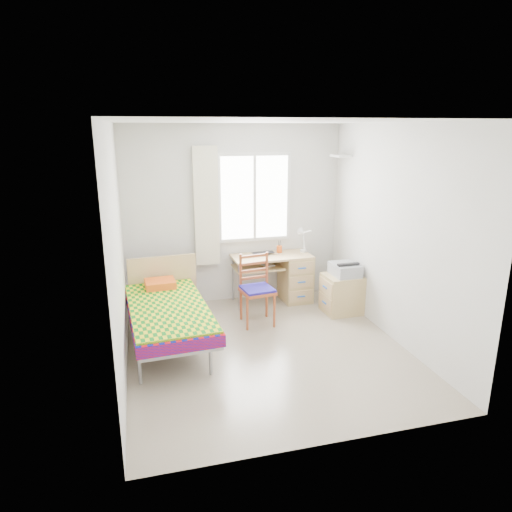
{
  "coord_description": "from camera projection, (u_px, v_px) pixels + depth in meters",
  "views": [
    {
      "loc": [
        -1.37,
        -4.72,
        2.53
      ],
      "look_at": [
        0.01,
        0.55,
        1.0
      ],
      "focal_mm": 32.0,
      "sensor_mm": 36.0,
      "label": 1
    }
  ],
  "objects": [
    {
      "name": "floating_shelf",
      "position": [
        341.0,
        156.0,
        6.5
      ],
      "size": [
        0.2,
        0.32,
        0.03
      ],
      "primitive_type": "cube",
      "color": "white",
      "rests_on": "wall_right"
    },
    {
      "name": "wall_right",
      "position": [
        396.0,
        235.0,
        5.45
      ],
      "size": [
        0.0,
        3.5,
        3.5
      ],
      "primitive_type": "plane",
      "rotation": [
        1.57,
        0.0,
        -1.57
      ],
      "color": "silver",
      "rests_on": "ground"
    },
    {
      "name": "curtain",
      "position": [
        206.0,
        207.0,
        6.48
      ],
      "size": [
        0.35,
        0.05,
        1.7
      ],
      "primitive_type": "cube",
      "color": "white",
      "rests_on": "wall_back"
    },
    {
      "name": "cabinet",
      "position": [
        342.0,
        294.0,
        6.44
      ],
      "size": [
        0.52,
        0.46,
        0.55
      ],
      "rotation": [
        0.0,
        0.0,
        0.03
      ],
      "color": "tan",
      "rests_on": "floor"
    },
    {
      "name": "book",
      "position": [
        262.0,
        265.0,
        6.7
      ],
      "size": [
        0.21,
        0.25,
        0.02
      ],
      "primitive_type": "imported",
      "rotation": [
        0.0,
        0.0,
        0.2
      ],
      "color": "gray",
      "rests_on": "desk"
    },
    {
      "name": "wall_left",
      "position": [
        118.0,
        253.0,
        4.67
      ],
      "size": [
        0.0,
        3.5,
        3.5
      ],
      "primitive_type": "plane",
      "rotation": [
        1.57,
        0.0,
        1.57
      ],
      "color": "silver",
      "rests_on": "ground"
    },
    {
      "name": "bed",
      "position": [
        168.0,
        309.0,
        5.54
      ],
      "size": [
        1.04,
        2.01,
        0.84
      ],
      "rotation": [
        0.0,
        0.0,
        0.07
      ],
      "color": "#96989E",
      "rests_on": "floor"
    },
    {
      "name": "window",
      "position": [
        254.0,
        198.0,
        6.68
      ],
      "size": [
        1.1,
        0.04,
        1.3
      ],
      "color": "white",
      "rests_on": "wall_back"
    },
    {
      "name": "desk",
      "position": [
        291.0,
        275.0,
        6.87
      ],
      "size": [
        1.18,
        0.56,
        0.73
      ],
      "rotation": [
        0.0,
        0.0,
        0.03
      ],
      "color": "tan",
      "rests_on": "floor"
    },
    {
      "name": "pen_cup",
      "position": [
        279.0,
        249.0,
        6.85
      ],
      "size": [
        0.11,
        0.11,
        0.1
      ],
      "primitive_type": "cylinder",
      "rotation": [
        0.0,
        0.0,
        0.35
      ],
      "color": "orange",
      "rests_on": "desk"
    },
    {
      "name": "chair",
      "position": [
        257.0,
        285.0,
        6.05
      ],
      "size": [
        0.46,
        0.46,
        0.94
      ],
      "rotation": [
        0.0,
        0.0,
        0.13
      ],
      "color": "maroon",
      "rests_on": "floor"
    },
    {
      "name": "printer",
      "position": [
        345.0,
        269.0,
        6.35
      ],
      "size": [
        0.36,
        0.42,
        0.18
      ],
      "rotation": [
        0.0,
        0.0,
        0.03
      ],
      "color": "#A6A9AE",
      "rests_on": "cabinet"
    },
    {
      "name": "laptop",
      "position": [
        264.0,
        254.0,
        6.73
      ],
      "size": [
        0.35,
        0.23,
        0.03
      ],
      "primitive_type": "imported",
      "rotation": [
        0.0,
        0.0,
        0.05
      ],
      "color": "black",
      "rests_on": "desk"
    },
    {
      "name": "wall_back",
      "position": [
        234.0,
        215.0,
        6.69
      ],
      "size": [
        3.2,
        0.0,
        3.2
      ],
      "primitive_type": "plane",
      "rotation": [
        1.57,
        0.0,
        0.0
      ],
      "color": "silver",
      "rests_on": "ground"
    },
    {
      "name": "task_lamp",
      "position": [
        303.0,
        237.0,
        6.71
      ],
      "size": [
        0.23,
        0.32,
        0.42
      ],
      "rotation": [
        0.0,
        0.0,
        0.03
      ],
      "color": "white",
      "rests_on": "desk"
    },
    {
      "name": "floor",
      "position": [
        267.0,
        349.0,
        5.41
      ],
      "size": [
        3.5,
        3.5,
        0.0
      ],
      "primitive_type": "plane",
      "color": "#BCAD93",
      "rests_on": "ground"
    },
    {
      "name": "ceiling",
      "position": [
        268.0,
        121.0,
        4.71
      ],
      "size": [
        3.5,
        3.5,
        0.0
      ],
      "primitive_type": "plane",
      "rotation": [
        3.14,
        0.0,
        0.0
      ],
      "color": "white",
      "rests_on": "wall_back"
    }
  ]
}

